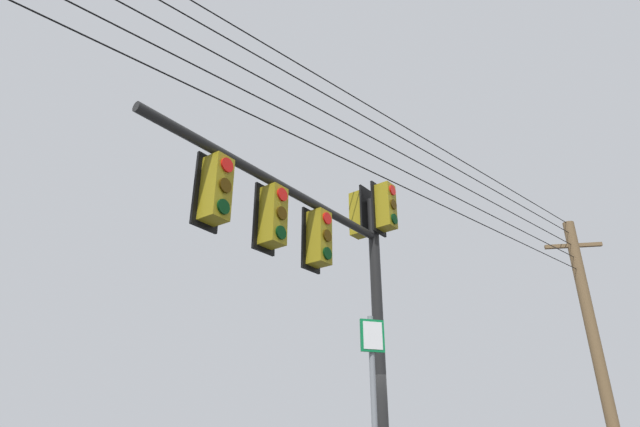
% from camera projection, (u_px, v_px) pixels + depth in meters
% --- Properties ---
extents(signal_mast_assembly, '(2.11, 5.21, 6.08)m').
position_uv_depth(signal_mast_assembly, '(332.00, 250.00, 8.34)').
color(signal_mast_assembly, black).
rests_on(signal_mast_assembly, ground).
extents(utility_pole_wooden, '(1.77, 0.45, 8.23)m').
position_uv_depth(utility_pole_wooden, '(595.00, 344.00, 15.38)').
color(utility_pole_wooden, brown).
rests_on(utility_pole_wooden, ground).
extents(route_sign_primary, '(0.26, 0.22, 2.91)m').
position_uv_depth(route_sign_primary, '(375.00, 415.00, 5.88)').
color(route_sign_primary, slate).
rests_on(route_sign_primary, ground).
extents(overhead_wire_span, '(10.11, 19.58, 1.95)m').
position_uv_depth(overhead_wire_span, '(334.00, 118.00, 9.87)').
color(overhead_wire_span, black).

